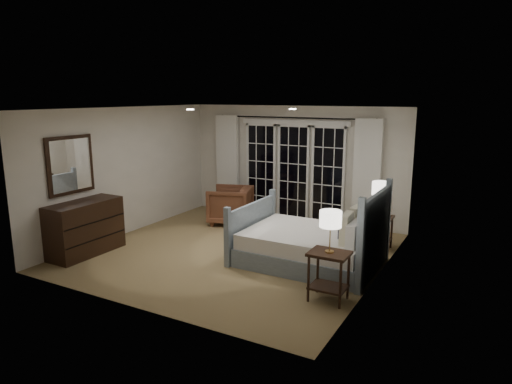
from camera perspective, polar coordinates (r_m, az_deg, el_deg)
The scene contains 20 objects.
floor at distance 8.18m, azimuth -2.62°, elevation -7.43°, with size 5.00×5.00×0.00m, color olive.
ceiling at distance 7.72m, azimuth -2.79°, elevation 10.36°, with size 5.00×5.00×0.00m, color white.
wall_left at distance 9.39m, azimuth -15.84°, elevation 2.55°, with size 0.02×5.00×2.50m, color silver.
wall_right at distance 6.91m, azimuth 15.28°, elevation -0.72°, with size 0.02×5.00×2.50m, color silver.
wall_back at distance 10.04m, azimuth 4.78°, elevation 3.56°, with size 5.00×0.02×2.50m, color silver.
wall_front at distance 5.92m, azimuth -15.45°, elevation -2.82°, with size 5.00×0.02×2.50m, color silver.
french_doors at distance 10.03m, azimuth 4.67°, elevation 2.62°, with size 2.50×0.04×2.20m.
curtain_rod at distance 9.85m, azimuth 4.65°, elevation 9.24°, with size 0.03×0.03×3.50m, color black.
curtain_left at distance 10.72m, azimuth -3.58°, elevation 3.58°, with size 0.55×0.10×2.25m, color white.
curtain_right at distance 9.40m, azimuth 13.69°, elevation 2.05°, with size 0.55×0.10×2.25m, color white.
downlight_a at distance 7.87m, azimuth 4.59°, elevation 10.30°, with size 0.12×0.12×0.01m, color white.
downlight_b at distance 7.72m, azimuth -8.23°, elevation 10.18°, with size 0.12×0.12×0.01m, color white.
bed at distance 7.57m, azimuth 7.06°, elevation -6.54°, with size 2.21×1.58×1.28m.
nightstand_left at distance 6.25m, azimuth 9.09°, elevation -9.44°, with size 0.53×0.42×0.68m.
nightstand_right at distance 8.50m, azimuth 15.11°, elevation -4.26°, with size 0.47×0.37×0.61m.
lamp_left at distance 6.04m, azimuth 9.31°, elevation -3.41°, with size 0.29×0.29×0.57m.
lamp_right at distance 8.34m, azimuth 15.38°, elevation 0.40°, with size 0.32×0.32×0.62m.
armchair at distance 9.84m, azimuth -3.23°, elevation -1.64°, with size 0.86×0.88×0.80m, color brown.
dresser at distance 8.47m, azimuth -20.58°, elevation -4.21°, with size 0.56×1.31×0.93m.
mirror at distance 8.43m, azimuth -22.18°, elevation 3.14°, with size 0.05×0.85×1.00m.
Camera 1 is at (4.04, -6.57, 2.73)m, focal length 32.00 mm.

